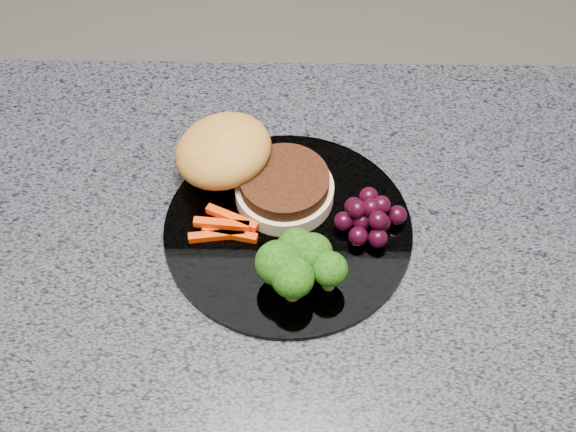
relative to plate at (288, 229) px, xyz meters
name	(u,v)px	position (x,y,z in m)	size (l,w,h in m)	color
countertop	(282,276)	(-0.01, -0.04, -0.02)	(1.20, 0.60, 0.04)	#504F59
plate	(288,229)	(0.00, 0.00, 0.00)	(0.26, 0.26, 0.01)	white
burger	(245,166)	(-0.05, 0.06, 0.03)	(0.20, 0.17, 0.06)	beige
carrot_sticks	(226,227)	(-0.06, -0.01, 0.01)	(0.07, 0.04, 0.02)	#F93904
broccoli	(298,263)	(0.01, -0.06, 0.03)	(0.09, 0.08, 0.05)	#5B8B32
grape_bunch	(370,216)	(0.08, 0.00, 0.02)	(0.08, 0.06, 0.04)	black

